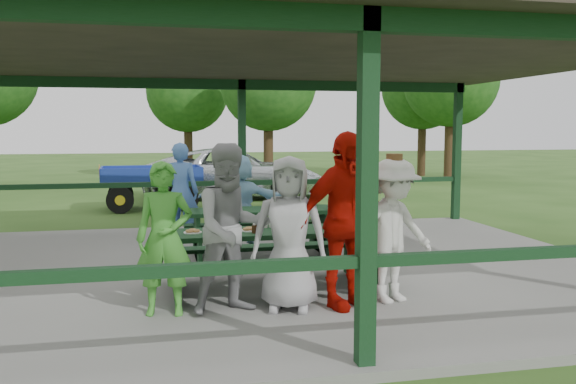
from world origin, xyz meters
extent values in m
plane|color=#294B17|center=(0.00, 0.00, 0.00)|extent=(90.00, 90.00, 0.00)
cube|color=slate|center=(0.00, 0.00, 0.05)|extent=(10.00, 8.00, 0.10)
cube|color=black|center=(0.00, -3.80, 1.60)|extent=(0.15, 0.15, 3.00)
cube|color=black|center=(0.00, 3.80, 1.60)|extent=(0.15, 0.15, 3.00)
cube|color=black|center=(4.80, 3.80, 1.60)|extent=(0.15, 0.15, 3.00)
cube|color=black|center=(-2.40, -3.80, 1.00)|extent=(4.65, 0.10, 0.10)
cube|color=black|center=(-2.40, 3.80, 1.00)|extent=(4.65, 0.10, 0.10)
cube|color=black|center=(2.40, 3.80, 1.00)|extent=(4.65, 0.10, 0.10)
cube|color=black|center=(0.00, -3.80, 3.00)|extent=(9.80, 0.15, 0.20)
cube|color=black|center=(0.00, 3.80, 3.00)|extent=(9.80, 0.15, 0.20)
cube|color=#2B241F|center=(0.00, 0.00, 3.22)|extent=(10.60, 8.60, 0.24)
cube|color=black|center=(-0.32, -1.20, 0.82)|extent=(2.75, 0.75, 0.06)
cube|color=black|center=(-0.32, -1.75, 0.53)|extent=(2.75, 0.28, 0.05)
cube|color=black|center=(-0.32, -0.65, 0.53)|extent=(2.75, 0.28, 0.05)
cube|color=black|center=(-1.52, -1.20, 0.47)|extent=(0.06, 0.70, 0.75)
cube|color=black|center=(0.87, -1.20, 0.47)|extent=(0.06, 0.70, 0.75)
cube|color=black|center=(-1.52, -1.20, 0.33)|extent=(0.06, 1.39, 0.45)
cube|color=black|center=(0.87, -1.20, 0.33)|extent=(0.06, 1.39, 0.45)
cube|color=black|center=(-0.13, 0.80, 0.82)|extent=(2.36, 0.75, 0.06)
cube|color=black|center=(-0.13, 0.25, 0.53)|extent=(2.36, 0.28, 0.05)
cube|color=black|center=(-0.13, 1.35, 0.53)|extent=(2.36, 0.28, 0.05)
cube|color=black|center=(-1.13, 0.80, 0.47)|extent=(0.06, 0.70, 0.75)
cube|color=black|center=(0.87, 0.80, 0.47)|extent=(0.06, 0.70, 0.75)
cube|color=black|center=(-1.13, 0.80, 0.33)|extent=(0.06, 1.39, 0.45)
cube|color=black|center=(0.87, 0.80, 0.33)|extent=(0.06, 1.39, 0.45)
cylinder|color=white|center=(-1.31, -1.20, 0.86)|extent=(0.22, 0.22, 0.01)
torus|color=#9B6037|center=(-1.35, -1.22, 0.88)|extent=(0.10, 0.10, 0.03)
torus|color=#9B6037|center=(-1.27, -1.22, 0.88)|extent=(0.10, 0.10, 0.03)
torus|color=#9B6037|center=(-1.31, -1.16, 0.88)|extent=(0.10, 0.10, 0.03)
cylinder|color=white|center=(-0.61, -1.20, 0.86)|extent=(0.22, 0.22, 0.01)
torus|color=#9B6037|center=(-0.65, -1.22, 0.88)|extent=(0.10, 0.10, 0.03)
torus|color=#9B6037|center=(-0.57, -1.22, 0.88)|extent=(0.10, 0.10, 0.03)
torus|color=#9B6037|center=(-0.61, -1.16, 0.88)|extent=(0.10, 0.10, 0.03)
cylinder|color=white|center=(0.01, -1.20, 0.86)|extent=(0.22, 0.22, 0.01)
torus|color=#9B6037|center=(-0.03, -1.22, 0.88)|extent=(0.10, 0.10, 0.03)
torus|color=#9B6037|center=(0.05, -1.22, 0.88)|extent=(0.10, 0.10, 0.03)
torus|color=#9B6037|center=(0.01, -1.16, 0.88)|extent=(0.10, 0.10, 0.03)
cylinder|color=white|center=(0.69, -1.20, 0.86)|extent=(0.22, 0.22, 0.01)
torus|color=#9B6037|center=(0.65, -1.22, 0.88)|extent=(0.10, 0.10, 0.03)
torus|color=#9B6037|center=(0.73, -1.22, 0.88)|extent=(0.10, 0.10, 0.03)
torus|color=#9B6037|center=(0.69, -1.16, 0.88)|extent=(0.10, 0.10, 0.03)
cylinder|color=#381E0F|center=(-1.12, -1.38, 0.90)|extent=(0.06, 0.06, 0.10)
cylinder|color=#381E0F|center=(-0.57, -1.38, 0.90)|extent=(0.06, 0.06, 0.10)
cylinder|color=#381E0F|center=(-0.27, -1.38, 0.90)|extent=(0.06, 0.06, 0.10)
cylinder|color=#381E0F|center=(0.73, -1.38, 0.90)|extent=(0.06, 0.06, 0.10)
cylinder|color=#381E0F|center=(0.79, -1.38, 0.90)|extent=(0.06, 0.06, 0.10)
cone|color=white|center=(-0.81, -1.00, 0.90)|extent=(0.09, 0.09, 0.10)
cone|color=white|center=(-0.37, -1.00, 0.90)|extent=(0.09, 0.09, 0.10)
cone|color=white|center=(-0.29, -1.00, 0.90)|extent=(0.09, 0.09, 0.10)
cone|color=white|center=(0.51, -1.00, 0.90)|extent=(0.09, 0.09, 0.10)
imported|color=green|center=(-1.65, -2.00, 0.94)|extent=(0.66, 0.49, 1.67)
imported|color=gray|center=(-0.93, -2.07, 1.03)|extent=(1.04, 0.90, 1.86)
imported|color=#9C9C9E|center=(-0.30, -2.11, 0.96)|extent=(0.96, 0.76, 1.72)
imported|color=#AA0E05|center=(0.33, -2.14, 1.10)|extent=(1.26, 0.84, 1.99)
imported|color=silver|center=(0.95, -2.06, 0.94)|extent=(1.22, 0.92, 1.68)
cylinder|color=brown|center=(0.95, -2.06, 1.72)|extent=(0.40, 0.40, 0.02)
cylinder|color=brown|center=(0.95, -2.06, 1.78)|extent=(0.24, 0.24, 0.11)
imported|color=#90C1DF|center=(-0.34, 1.60, 0.90)|extent=(1.54, 0.74, 1.60)
imported|color=#446DB1|center=(-1.31, 2.33, 0.99)|extent=(0.73, 0.56, 1.77)
imported|color=gray|center=(1.77, 1.69, 0.98)|extent=(0.91, 0.74, 1.76)
imported|color=silver|center=(0.58, 9.87, 0.76)|extent=(5.79, 3.34, 1.52)
cube|color=navy|center=(-1.85, 7.69, 0.72)|extent=(2.56, 1.36, 0.11)
cube|color=navy|center=(-1.83, 7.06, 0.94)|extent=(2.51, 0.16, 0.36)
cube|color=navy|center=(-1.88, 8.32, 0.94)|extent=(2.51, 0.16, 0.36)
cube|color=navy|center=(-3.11, 7.63, 0.94)|extent=(0.11, 1.26, 0.36)
cube|color=navy|center=(-0.60, 7.74, 0.94)|extent=(0.11, 1.26, 0.36)
cylinder|color=black|center=(-2.63, 6.98, 0.34)|extent=(0.69, 0.19, 0.68)
cylinder|color=yellow|center=(-2.63, 6.98, 0.34)|extent=(0.26, 0.21, 0.25)
cylinder|color=black|center=(-2.69, 8.33, 0.34)|extent=(0.69, 0.19, 0.68)
cylinder|color=yellow|center=(-2.69, 8.33, 0.34)|extent=(0.26, 0.21, 0.25)
cylinder|color=black|center=(-1.02, 7.05, 0.34)|extent=(0.69, 0.19, 0.68)
cylinder|color=yellow|center=(-1.02, 7.05, 0.34)|extent=(0.26, 0.21, 0.25)
cylinder|color=black|center=(-1.08, 8.40, 0.34)|extent=(0.69, 0.19, 0.68)
cylinder|color=yellow|center=(-1.08, 8.40, 0.34)|extent=(0.26, 0.21, 0.25)
cube|color=navy|center=(-0.15, 7.76, 0.63)|extent=(0.90, 0.11, 0.07)
cone|color=#F2590C|center=(-3.15, 7.63, 1.03)|extent=(0.03, 0.36, 0.36)
cylinder|color=black|center=(-0.38, 17.77, 1.35)|extent=(0.36, 0.36, 2.69)
sphere|color=#194813|center=(-0.38, 17.77, 3.66)|extent=(3.45, 3.45, 3.45)
cylinder|color=black|center=(2.37, 13.76, 1.39)|extent=(0.36, 0.36, 2.78)
sphere|color=#194813|center=(2.37, 13.76, 3.78)|extent=(3.56, 3.56, 3.56)
cylinder|color=black|center=(9.98, 14.37, 1.51)|extent=(0.36, 0.36, 3.01)
sphere|color=#194813|center=(9.98, 14.37, 4.10)|extent=(3.86, 3.86, 3.86)
cylinder|color=black|center=(9.88, 16.75, 1.43)|extent=(0.36, 0.36, 2.86)
sphere|color=#194813|center=(9.88, 16.75, 3.89)|extent=(3.66, 3.66, 3.66)
camera|label=1|loc=(-1.72, -8.62, 2.12)|focal=38.00mm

